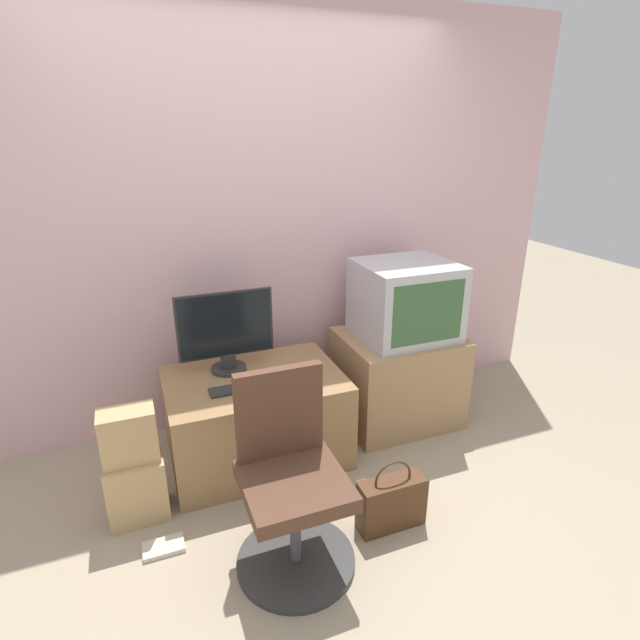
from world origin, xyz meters
name	(u,v)px	position (x,y,z in m)	size (l,w,h in m)	color
ground_plane	(332,541)	(0.00, 0.00, 0.00)	(12.00, 12.00, 0.00)	tan
wall_back	(252,226)	(0.00, 1.32, 1.30)	(4.40, 0.05, 2.60)	beige
desk	(256,417)	(-0.16, 0.80, 0.27)	(1.00, 0.70, 0.53)	#937047
side_stand	(397,377)	(0.83, 0.87, 0.31)	(0.74, 0.61, 0.61)	#A37F56
main_monitor	(226,332)	(-0.27, 0.94, 0.77)	(0.55, 0.21, 0.48)	#2D2D2D
keyboard	(238,389)	(-0.28, 0.69, 0.54)	(0.30, 0.10, 0.01)	#2D2D2D
mouse	(275,382)	(-0.07, 0.67, 0.55)	(0.06, 0.03, 0.03)	black
crt_tv	(405,300)	(0.86, 0.87, 0.85)	(0.58, 0.53, 0.48)	#B7B7BC
office_chair	(291,488)	(-0.20, -0.01, 0.38)	(0.54, 0.54, 0.90)	#333333
cardboard_box_lower	(137,487)	(-0.85, 0.52, 0.17)	(0.28, 0.22, 0.34)	tan
cardboard_box_upper	(129,436)	(-0.85, 0.52, 0.48)	(0.26, 0.16, 0.27)	tan
handbag	(391,502)	(0.31, -0.01, 0.14)	(0.34, 0.12, 0.38)	#4C2D19
book	(164,547)	(-0.76, 0.24, 0.01)	(0.19, 0.11, 0.02)	beige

